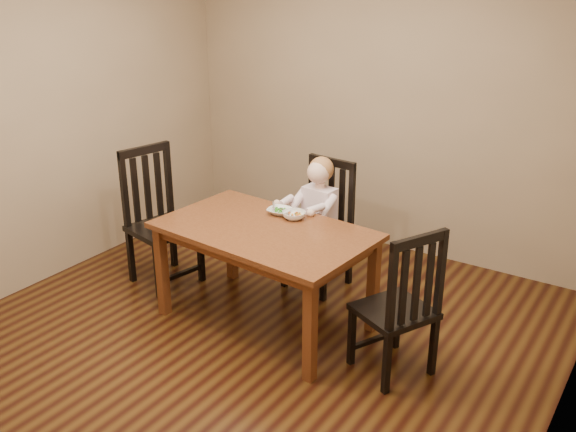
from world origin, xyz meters
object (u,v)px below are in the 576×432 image
Objects in this scene: dining_table at (265,240)px; chair_child at (321,227)px; chair_left at (159,219)px; bowl_veg at (294,215)px; chair_right at (400,307)px; bowl_peas at (280,211)px; toddler at (318,211)px.

chair_child is (0.02, 0.76, -0.16)m from dining_table.
chair_left is at bearing 34.99° from chair_child.
chair_left is at bearing 175.37° from dining_table.
dining_table is 1.39× the size of chair_left.
chair_right is at bearing -18.08° from bowl_veg.
chair_left is (-1.14, -0.67, 0.04)m from chair_child.
chair_child reaches higher than bowl_peas.
bowl_veg is at bearing 100.78° from chair_child.
chair_left is 1.30m from toddler.
chair_right is at bearing 148.76° from toddler.
bowl_peas is 0.14m from bowl_veg.
chair_child is 1.78× the size of toddler.
chair_child is 1.02× the size of chair_right.
dining_table is at bearing -105.90° from bowl_veg.
toddler reaches higher than bowl_peas.
toddler is 3.38× the size of bowl_peas.
chair_right is 1.75× the size of toddler.
chair_child reaches higher than dining_table.
toddler is (-0.00, -0.05, 0.15)m from chair_child.
chair_child is at bearing 132.67° from chair_left.
chair_right is 5.91× the size of bowl_peas.
toddler is (-1.06, 0.77, 0.16)m from chair_right.
toddler is (1.14, 0.62, 0.11)m from chair_left.
chair_child is 0.93× the size of chair_left.
dining_table is 1.13m from chair_left.
chair_left reaches higher than dining_table.
bowl_veg is (0.14, -0.02, 0.01)m from bowl_peas.
bowl_veg is (1.20, 0.18, 0.24)m from chair_left.
dining_table is at bearing -77.15° from bowl_peas.
toddler is at bearing 97.39° from bowl_veg.
chair_left is at bearing -169.41° from bowl_peas.
chair_right is 1.23m from bowl_peas.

